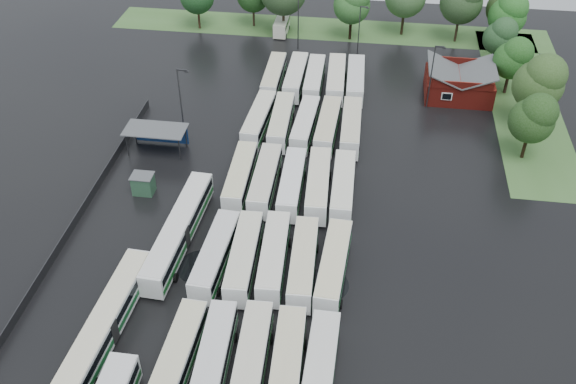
# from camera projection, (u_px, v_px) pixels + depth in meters

# --- Properties ---
(ground) EXTENTS (160.00, 160.00, 0.00)m
(ground) POSITION_uv_depth(u_px,v_px,m) (254.00, 277.00, 68.48)
(ground) COLOR black
(ground) RESTS_ON ground
(brick_building) EXTENTS (10.07, 8.60, 5.39)m
(brick_building) POSITION_uv_depth(u_px,v_px,m) (458.00, 85.00, 98.02)
(brick_building) COLOR maroon
(brick_building) RESTS_ON ground
(wash_shed) EXTENTS (8.20, 4.20, 3.58)m
(wash_shed) POSITION_uv_depth(u_px,v_px,m) (157.00, 131.00, 85.72)
(wash_shed) COLOR #2D2D30
(wash_shed) RESTS_ON ground
(utility_hut) EXTENTS (2.70, 2.20, 2.62)m
(utility_hut) POSITION_uv_depth(u_px,v_px,m) (143.00, 184.00, 79.29)
(utility_hut) COLOR #284E34
(utility_hut) RESTS_ON ground
(grass_strip_north) EXTENTS (80.00, 10.00, 0.01)m
(grass_strip_north) POSITION_uv_depth(u_px,v_px,m) (328.00, 29.00, 118.78)
(grass_strip_north) COLOR #3F6B2F
(grass_strip_north) RESTS_ON ground
(grass_strip_east) EXTENTS (10.00, 50.00, 0.01)m
(grass_strip_east) POSITION_uv_depth(u_px,v_px,m) (523.00, 100.00, 98.09)
(grass_strip_east) COLOR #3F6B2F
(grass_strip_east) RESTS_ON ground
(west_fence) EXTENTS (0.10, 50.00, 1.20)m
(west_fence) POSITION_uv_depth(u_px,v_px,m) (84.00, 207.00, 76.81)
(west_fence) COLOR #2D2D30
(west_fence) RESTS_ON ground
(bus_r1c0) EXTENTS (2.88, 11.98, 3.32)m
(bus_r1c0) POSITION_uv_depth(u_px,v_px,m) (178.00, 358.00, 57.92)
(bus_r1c0) COLOR white
(bus_r1c0) RESTS_ON ground
(bus_r1c1) EXTENTS (3.03, 12.07, 3.33)m
(bus_r1c1) POSITION_uv_depth(u_px,v_px,m) (213.00, 360.00, 57.75)
(bus_r1c1) COLOR white
(bus_r1c1) RESTS_ON ground
(bus_r1c2) EXTENTS (3.05, 12.26, 3.39)m
(bus_r1c2) POSITION_uv_depth(u_px,v_px,m) (251.00, 362.00, 57.59)
(bus_r1c2) COLOR white
(bus_r1c2) RESTS_ON ground
(bus_r1c3) EXTENTS (3.12, 12.40, 3.43)m
(bus_r1c3) POSITION_uv_depth(u_px,v_px,m) (287.00, 369.00, 56.99)
(bus_r1c3) COLOR white
(bus_r1c3) RESTS_ON ground
(bus_r1c4) EXTENTS (2.78, 12.32, 3.42)m
(bus_r1c4) POSITION_uv_depth(u_px,v_px,m) (319.00, 374.00, 56.55)
(bus_r1c4) COLOR white
(bus_r1c4) RESTS_ON ground
(bus_r2c0) EXTENTS (3.12, 12.12, 3.34)m
(bus_r2c0) POSITION_uv_depth(u_px,v_px,m) (215.00, 255.00, 68.50)
(bus_r2c0) COLOR white
(bus_r2c0) RESTS_ON ground
(bus_r2c1) EXTENTS (3.04, 12.22, 3.38)m
(bus_r2c1) POSITION_uv_depth(u_px,v_px,m) (244.00, 257.00, 68.24)
(bus_r2c1) COLOR white
(bus_r2c1) RESTS_ON ground
(bus_r2c2) EXTENTS (3.16, 12.18, 3.36)m
(bus_r2c2) POSITION_uv_depth(u_px,v_px,m) (274.00, 257.00, 68.25)
(bus_r2c2) COLOR white
(bus_r2c2) RESTS_ON ground
(bus_r2c3) EXTENTS (3.01, 12.02, 3.32)m
(bus_r2c3) POSITION_uv_depth(u_px,v_px,m) (303.00, 263.00, 67.62)
(bus_r2c3) COLOR white
(bus_r2c3) RESTS_ON ground
(bus_r2c4) EXTENTS (3.15, 12.20, 3.36)m
(bus_r2c4) POSITION_uv_depth(u_px,v_px,m) (333.00, 266.00, 67.19)
(bus_r2c4) COLOR white
(bus_r2c4) RESTS_ON ground
(bus_r3c0) EXTENTS (2.81, 12.02, 3.33)m
(bus_r3c0) POSITION_uv_depth(u_px,v_px,m) (240.00, 177.00, 79.54)
(bus_r3c0) COLOR white
(bus_r3c0) RESTS_ON ground
(bus_r3c1) EXTENTS (2.73, 12.22, 3.39)m
(bus_r3c1) POSITION_uv_depth(u_px,v_px,m) (265.00, 180.00, 78.98)
(bus_r3c1) COLOR white
(bus_r3c1) RESTS_ON ground
(bus_r3c2) EXTENTS (2.82, 11.96, 3.31)m
(bus_r3c2) POSITION_uv_depth(u_px,v_px,m) (292.00, 184.00, 78.48)
(bus_r3c2) COLOR white
(bus_r3c2) RESTS_ON ground
(bus_r3c3) EXTENTS (3.18, 12.40, 3.42)m
(bus_r3c3) POSITION_uv_depth(u_px,v_px,m) (318.00, 185.00, 78.21)
(bus_r3c3) COLOR white
(bus_r3c3) RESTS_ON ground
(bus_r3c4) EXTENTS (2.80, 12.13, 3.36)m
(bus_r3c4) POSITION_uv_depth(u_px,v_px,m) (343.00, 187.00, 77.89)
(bus_r3c4) COLOR white
(bus_r3c4) RESTS_ON ground
(bus_r4c0) EXTENTS (3.16, 12.14, 3.35)m
(bus_r4c0) POSITION_uv_depth(u_px,v_px,m) (259.00, 119.00, 90.23)
(bus_r4c0) COLOR white
(bus_r4c0) RESTS_ON ground
(bus_r4c1) EXTENTS (2.88, 12.12, 3.36)m
(bus_r4c1) POSITION_uv_depth(u_px,v_px,m) (281.00, 122.00, 89.73)
(bus_r4c1) COLOR white
(bus_r4c1) RESTS_ON ground
(bus_r4c2) EXTENTS (2.98, 11.87, 3.28)m
(bus_r4c2) POSITION_uv_depth(u_px,v_px,m) (305.00, 125.00, 89.21)
(bus_r4c2) COLOR white
(bus_r4c2) RESTS_ON ground
(bus_r4c3) EXTENTS (2.92, 12.12, 3.35)m
(bus_r4c3) POSITION_uv_depth(u_px,v_px,m) (328.00, 126.00, 88.82)
(bus_r4c3) COLOR white
(bus_r4c3) RESTS_ON ground
(bus_r4c4) EXTENTS (2.82, 12.19, 3.38)m
(bus_r4c4) POSITION_uv_depth(u_px,v_px,m) (351.00, 127.00, 88.58)
(bus_r4c4) COLOR white
(bus_r4c4) RESTS_ON ground
(bus_r5c0) EXTENTS (2.63, 11.80, 3.28)m
(bus_r5c0) POSITION_uv_depth(u_px,v_px,m) (274.00, 77.00, 100.34)
(bus_r5c0) COLOR white
(bus_r5c0) RESTS_ON ground
(bus_r5c1) EXTENTS (2.59, 12.11, 3.37)m
(bus_r5c1) POSITION_uv_depth(u_px,v_px,m) (296.00, 77.00, 100.07)
(bus_r5c1) COLOR white
(bus_r5c1) RESTS_ON ground
(bus_r5c2) EXTENTS (2.71, 11.91, 3.30)m
(bus_r5c2) POSITION_uv_depth(u_px,v_px,m) (314.00, 79.00, 99.64)
(bus_r5c2) COLOR white
(bus_r5c2) RESTS_ON ground
(bus_r5c3) EXTENTS (3.12, 12.44, 3.44)m
(bus_r5c3) POSITION_uv_depth(u_px,v_px,m) (336.00, 79.00, 99.43)
(bus_r5c3) COLOR white
(bus_r5c3) RESTS_ON ground
(bus_r5c4) EXTENTS (3.01, 12.30, 3.40)m
(bus_r5c4) POSITION_uv_depth(u_px,v_px,m) (355.00, 80.00, 99.22)
(bus_r5c4) COLOR white
(bus_r5c4) RESTS_ON ground
(artic_bus_west_b) EXTENTS (3.47, 18.40, 3.39)m
(artic_bus_west_b) POSITION_uv_depth(u_px,v_px,m) (179.00, 230.00, 71.61)
(artic_bus_west_b) COLOR white
(artic_bus_west_b) RESTS_ON ground
(artic_bus_west_c) EXTENTS (3.41, 17.81, 3.29)m
(artic_bus_west_c) POSITION_uv_depth(u_px,v_px,m) (106.00, 323.00, 61.20)
(artic_bus_west_c) COLOR white
(artic_bus_west_c) RESTS_ON ground
(minibus) EXTENTS (2.34, 6.10, 2.66)m
(minibus) POSITION_uv_depth(u_px,v_px,m) (282.00, 26.00, 116.42)
(minibus) COLOR white
(minibus) RESTS_ON ground
(tree_north_3) EXTENTS (6.43, 6.43, 10.65)m
(tree_north_3) POSITION_uv_depth(u_px,v_px,m) (353.00, 2.00, 111.06)
(tree_north_3) COLOR black
(tree_north_3) RESTS_ON ground
(tree_north_6) EXTENTS (6.36, 6.36, 10.54)m
(tree_north_6) POSITION_uv_depth(u_px,v_px,m) (507.00, 6.00, 109.94)
(tree_north_6) COLOR #382216
(tree_north_6) RESTS_ON ground
(tree_east_0) EXTENTS (5.91, 5.91, 9.79)m
(tree_east_0) POSITION_uv_depth(u_px,v_px,m) (534.00, 118.00, 82.10)
(tree_east_0) COLOR black
(tree_east_0) RESTS_ON ground
(tree_east_1) EXTENTS (6.98, 6.98, 11.56)m
(tree_east_1) POSITION_uv_depth(u_px,v_px,m) (541.00, 82.00, 87.32)
(tree_east_1) COLOR #322516
(tree_east_1) RESTS_ON ground
(tree_east_2) EXTENTS (5.68, 5.66, 9.37)m
(tree_east_2) POSITION_uv_depth(u_px,v_px,m) (514.00, 58.00, 96.13)
(tree_east_2) COLOR #2F2017
(tree_east_2) RESTS_ON ground
(tree_east_3) EXTENTS (5.34, 5.34, 8.84)m
(tree_east_3) POSITION_uv_depth(u_px,v_px,m) (501.00, 36.00, 103.04)
(tree_east_3) COLOR black
(tree_east_3) RESTS_ON ground
(tree_east_4) EXTENTS (6.38, 6.38, 10.57)m
(tree_east_4) POSITION_uv_depth(u_px,v_px,m) (509.00, 13.00, 107.37)
(tree_east_4) COLOR black
(tree_east_4) RESTS_ON ground
(lamp_post_ne) EXTENTS (1.54, 0.30, 10.01)m
(lamp_post_ne) POSITION_uv_depth(u_px,v_px,m) (432.00, 73.00, 92.81)
(lamp_post_ne) COLOR #2D2D30
(lamp_post_ne) RESTS_ON ground
(lamp_post_nw) EXTENTS (1.65, 0.32, 10.71)m
(lamp_post_nw) POSITION_uv_depth(u_px,v_px,m) (181.00, 99.00, 85.94)
(lamp_post_nw) COLOR #2D2D30
(lamp_post_nw) RESTS_ON ground
(lamp_post_back_w) EXTENTS (1.65, 0.32, 10.73)m
(lamp_post_back_w) POSITION_uv_depth(u_px,v_px,m) (299.00, 15.00, 108.34)
(lamp_post_back_w) COLOR #2D2D30
(lamp_post_back_w) RESTS_ON ground
(lamp_post_back_e) EXTENTS (1.42, 0.28, 9.22)m
(lamp_post_back_e) POSITION_uv_depth(u_px,v_px,m) (360.00, 29.00, 105.96)
(lamp_post_back_e) COLOR #2D2D30
(lamp_post_back_e) RESTS_ON ground
(puddle_2) EXTENTS (5.32, 5.32, 0.01)m
(puddle_2) POSITION_uv_depth(u_px,v_px,m) (201.00, 267.00, 69.71)
(puddle_2) COLOR black
(puddle_2) RESTS_ON ground
(puddle_3) EXTENTS (4.95, 4.95, 0.01)m
(puddle_3) POSITION_uv_depth(u_px,v_px,m) (326.00, 285.00, 67.59)
(puddle_3) COLOR black
(puddle_3) RESTS_ON ground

